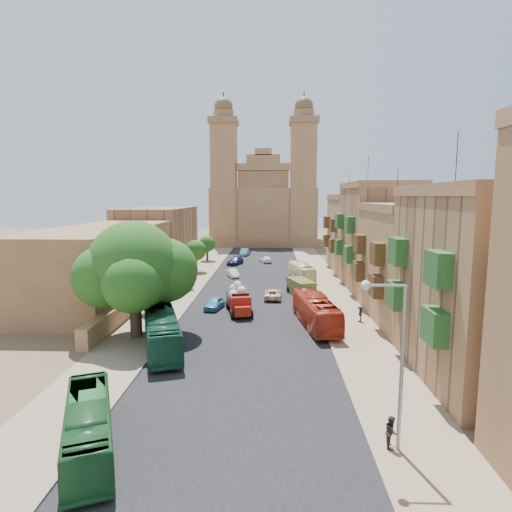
# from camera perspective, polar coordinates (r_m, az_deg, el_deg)

# --- Properties ---
(ground) EXTENTS (260.00, 260.00, 0.00)m
(ground) POSITION_cam_1_polar(r_m,az_deg,el_deg) (33.44, -1.71, -13.06)
(ground) COLOR brown
(road_surface) EXTENTS (14.00, 140.00, 0.01)m
(road_surface) POSITION_cam_1_polar(r_m,az_deg,el_deg) (62.34, 0.14, -3.13)
(road_surface) COLOR black
(road_surface) RESTS_ON ground
(sidewalk_east) EXTENTS (5.00, 140.00, 0.01)m
(sidewalk_east) POSITION_cam_1_polar(r_m,az_deg,el_deg) (62.74, 8.86, -3.16)
(sidewalk_east) COLOR #806A54
(sidewalk_east) RESTS_ON ground
(sidewalk_west) EXTENTS (5.00, 140.00, 0.01)m
(sidewalk_west) POSITION_cam_1_polar(r_m,az_deg,el_deg) (63.38, -8.49, -3.03)
(sidewalk_west) COLOR #806A54
(sidewalk_west) RESTS_ON ground
(kerb_east) EXTENTS (0.25, 140.00, 0.12)m
(kerb_east) POSITION_cam_1_polar(r_m,az_deg,el_deg) (62.48, 6.58, -3.11)
(kerb_east) COLOR #806A54
(kerb_east) RESTS_ON ground
(kerb_west) EXTENTS (0.25, 140.00, 0.12)m
(kerb_west) POSITION_cam_1_polar(r_m,az_deg,el_deg) (62.96, -6.25, -3.02)
(kerb_west) COLOR #806A54
(kerb_west) RESTS_ON ground
(townhouse_a) EXTENTS (9.00, 14.00, 16.40)m
(townhouse_a) POSITION_cam_1_polar(r_m,az_deg,el_deg) (31.84, 27.85, -3.07)
(townhouse_a) COLOR #926642
(townhouse_a) RESTS_ON ground
(townhouse_b) EXTENTS (9.00, 14.00, 14.90)m
(townhouse_b) POSITION_cam_1_polar(r_m,az_deg,el_deg) (44.79, 20.07, -0.66)
(townhouse_b) COLOR #89603D
(townhouse_b) RESTS_ON ground
(townhouse_c) EXTENTS (9.00, 14.00, 17.40)m
(townhouse_c) POSITION_cam_1_polar(r_m,az_deg,el_deg) (58.04, 15.92, 2.63)
(townhouse_c) COLOR #926642
(townhouse_c) RESTS_ON ground
(townhouse_d) EXTENTS (9.00, 14.00, 15.90)m
(townhouse_d) POSITION_cam_1_polar(r_m,az_deg,el_deg) (71.72, 13.26, 3.08)
(townhouse_d) COLOR #89603D
(townhouse_d) RESTS_ON ground
(west_wall) EXTENTS (1.00, 40.00, 1.80)m
(west_wall) POSITION_cam_1_polar(r_m,az_deg,el_deg) (54.34, -13.57, -4.05)
(west_wall) COLOR #89603D
(west_wall) RESTS_ON ground
(west_building_low) EXTENTS (10.00, 28.00, 8.40)m
(west_building_low) POSITION_cam_1_polar(r_m,az_deg,el_deg) (53.68, -19.92, -0.87)
(west_building_low) COLOR brown
(west_building_low) RESTS_ON ground
(west_building_mid) EXTENTS (10.00, 22.00, 10.00)m
(west_building_mid) POSITION_cam_1_polar(r_m,az_deg,el_deg) (78.11, -12.82, 2.62)
(west_building_mid) COLOR #926642
(west_building_mid) RESTS_ON ground
(church) EXTENTS (28.00, 22.50, 36.30)m
(church) POSITION_cam_1_polar(r_m,az_deg,el_deg) (109.80, 1.04, 6.66)
(church) COLOR #89603D
(church) RESTS_ON ground
(ficus_tree) EXTENTS (10.02, 9.22, 10.02)m
(ficus_tree) POSITION_cam_1_polar(r_m,az_deg,el_deg) (37.49, -15.84, -1.67)
(ficus_tree) COLOR #3D2B1E
(ficus_tree) RESTS_ON ground
(street_tree_a) EXTENTS (3.15, 3.15, 4.84)m
(street_tree_a) POSITION_cam_1_polar(r_m,az_deg,el_deg) (45.66, -13.34, -3.31)
(street_tree_a) COLOR #3D2B1E
(street_tree_a) RESTS_ON ground
(street_tree_b) EXTENTS (3.38, 3.38, 5.20)m
(street_tree_b) POSITION_cam_1_polar(r_m,az_deg,el_deg) (57.10, -10.16, -0.74)
(street_tree_b) COLOR #3D2B1E
(street_tree_b) RESTS_ON ground
(street_tree_c) EXTENTS (3.34, 3.34, 5.14)m
(street_tree_c) POSITION_cam_1_polar(r_m,az_deg,el_deg) (68.76, -8.04, 0.73)
(street_tree_c) COLOR #3D2B1E
(street_tree_c) RESTS_ON ground
(street_tree_d) EXTENTS (3.06, 3.06, 4.71)m
(street_tree_d) POSITION_cam_1_polar(r_m,az_deg,el_deg) (80.55, -6.54, 1.60)
(street_tree_d) COLOR #3D2B1E
(street_tree_d) RESTS_ON ground
(streetlamp) EXTENTS (2.11, 0.44, 8.22)m
(streetlamp) POSITION_cam_1_polar(r_m,az_deg,el_deg) (21.06, 17.74, -11.24)
(streetlamp) COLOR gray
(streetlamp) RESTS_ON ground
(red_truck) EXTENTS (3.22, 5.82, 3.23)m
(red_truck) POSITION_cam_1_polar(r_m,az_deg,el_deg) (44.29, -2.30, -5.86)
(red_truck) COLOR #A1180C
(red_truck) RESTS_ON ground
(olive_pickup) EXTENTS (3.43, 5.12, 1.95)m
(olive_pickup) POSITION_cam_1_polar(r_m,az_deg,el_deg) (52.44, 6.00, -4.24)
(olive_pickup) COLOR #4F5C22
(olive_pickup) RESTS_ON ground
(bus_green_south) EXTENTS (5.20, 8.74, 2.40)m
(bus_green_south) POSITION_cam_1_polar(r_m,az_deg,el_deg) (23.16, -21.45, -20.38)
(bus_green_south) COLOR #205E2B
(bus_green_south) RESTS_ON ground
(bus_green_north) EXTENTS (5.46, 10.56, 2.87)m
(bus_green_north) POSITION_cam_1_polar(r_m,az_deg,el_deg) (34.91, -12.48, -9.83)
(bus_green_north) COLOR #154B32
(bus_green_north) RESTS_ON ground
(bus_red_east) EXTENTS (3.81, 10.43, 2.84)m
(bus_red_east) POSITION_cam_1_polar(r_m,az_deg,el_deg) (40.37, 7.98, -7.30)
(bus_red_east) COLOR #AA2E19
(bus_red_east) RESTS_ON ground
(bus_cream_east) EXTENTS (3.55, 8.80, 2.39)m
(bus_cream_east) POSITION_cam_1_polar(r_m,az_deg,el_deg) (62.53, 6.11, -2.03)
(bus_cream_east) COLOR #FFEEB1
(bus_cream_east) RESTS_ON ground
(car_blue_a) EXTENTS (2.22, 3.89, 1.25)m
(car_blue_a) POSITION_cam_1_polar(r_m,az_deg,el_deg) (46.28, -5.55, -6.30)
(car_blue_a) COLOR #3F8CBC
(car_blue_a) RESTS_ON ground
(car_white_a) EXTENTS (2.44, 3.77, 1.17)m
(car_white_a) POSITION_cam_1_polar(r_m,az_deg,el_deg) (64.07, -3.12, -2.31)
(car_white_a) COLOR white
(car_white_a) RESTS_ON ground
(car_cream) EXTENTS (2.07, 4.31, 1.18)m
(car_cream) POSITION_cam_1_polar(r_m,az_deg,el_deg) (50.59, 2.26, -5.07)
(car_cream) COLOR beige
(car_cream) RESTS_ON ground
(car_dkblue) EXTENTS (3.12, 5.00, 1.35)m
(car_dkblue) POSITION_cam_1_polar(r_m,az_deg,el_deg) (75.81, -2.78, -0.64)
(car_dkblue) COLOR #141E46
(car_dkblue) RESTS_ON ground
(car_white_b) EXTENTS (2.66, 3.95, 1.25)m
(car_white_b) POSITION_cam_1_polar(r_m,az_deg,el_deg) (77.93, 1.31, -0.43)
(car_white_b) COLOR white
(car_white_b) RESTS_ON ground
(car_blue_b) EXTENTS (1.92, 4.33, 1.38)m
(car_blue_b) POSITION_cam_1_polar(r_m,az_deg,el_deg) (87.39, -1.53, 0.52)
(car_blue_b) COLOR teal
(car_blue_b) RESTS_ON ground
(pedestrian_a) EXTENTS (0.73, 0.53, 1.86)m
(pedestrian_a) POSITION_cam_1_polar(r_m,az_deg,el_deg) (37.01, 10.52, -9.57)
(pedestrian_a) COLOR black
(pedestrian_a) RESTS_ON ground
(pedestrian_b) EXTENTS (0.74, 0.87, 1.57)m
(pedestrian_b) POSITION_cam_1_polar(r_m,az_deg,el_deg) (23.11, 17.60, -21.44)
(pedestrian_b) COLOR #2C2722
(pedestrian_b) RESTS_ON ground
(pedestrian_c) EXTENTS (0.49, 0.92, 1.50)m
(pedestrian_c) POSITION_cam_1_polar(r_m,az_deg,el_deg) (42.67, 13.74, -7.55)
(pedestrian_c) COLOR #28262E
(pedestrian_c) RESTS_ON ground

